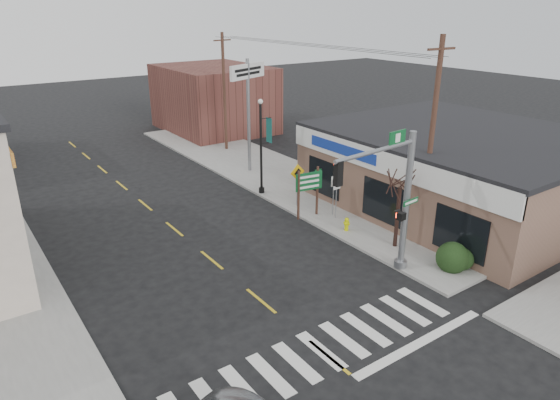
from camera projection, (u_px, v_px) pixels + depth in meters
ground at (329, 357)px, 16.00m from camera, size 140.00×140.00×0.00m
sidewalk_right at (304, 187)px, 30.70m from camera, size 6.00×38.00×0.13m
center_line at (212, 260)px, 22.09m from camera, size 0.12×56.00×0.01m
crosswalk at (321, 350)px, 16.30m from camera, size 11.00×2.20×0.01m
thrift_store at (460, 170)px, 27.61m from camera, size 12.00×14.00×4.00m
bldg_distant_right at (214, 99)px, 44.25m from camera, size 8.00×10.00×5.60m
traffic_signal_pole at (396, 191)px, 19.57m from camera, size 4.79×0.38×6.07m
guide_sign at (309, 186)px, 25.65m from camera, size 1.51×0.13×2.65m
fire_hydrant at (347, 224)px, 24.55m from camera, size 0.22×0.22×0.69m
ped_crossing_sign at (297, 177)px, 27.15m from camera, size 0.93×0.07×2.41m
lamp_post at (262, 140)px, 28.53m from camera, size 0.72×0.57×5.55m
dance_center_sign at (248, 88)px, 31.74m from camera, size 3.44×0.21×7.31m
bare_tree at (401, 176)px, 21.88m from camera, size 2.16×2.16×4.33m
shrub_front at (452, 258)px, 20.93m from camera, size 1.36×1.36×1.02m
shrub_back at (363, 198)px, 27.68m from camera, size 1.16×1.16×0.87m
utility_pole_near at (431, 139)px, 22.58m from camera, size 1.61×0.24×9.28m
utility_pole_far at (224, 91)px, 37.14m from camera, size 1.50×0.22×8.62m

